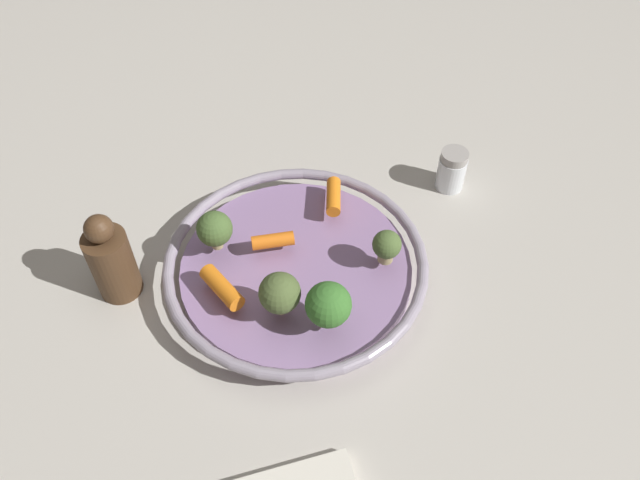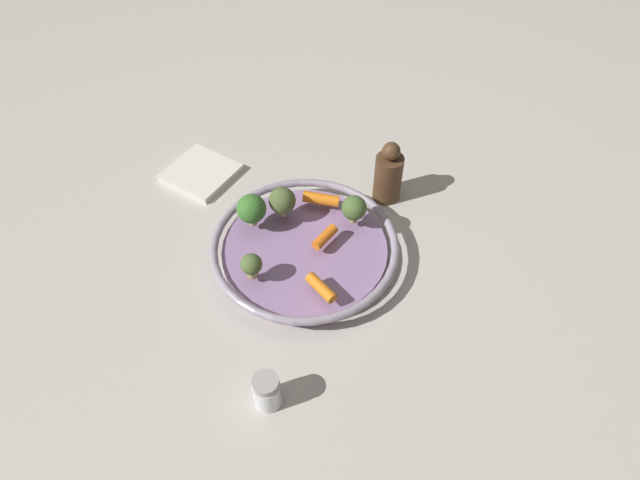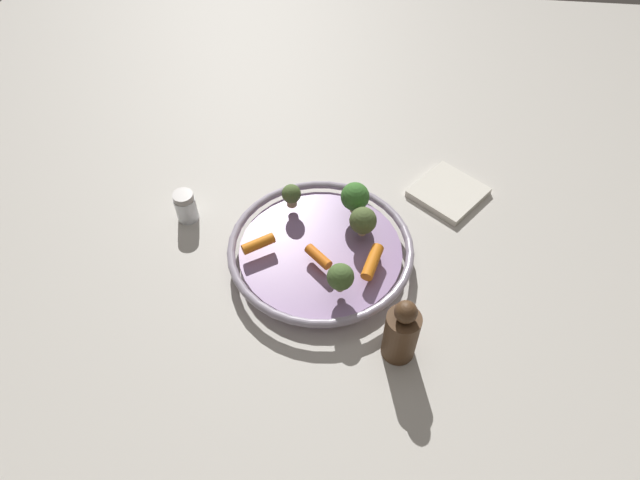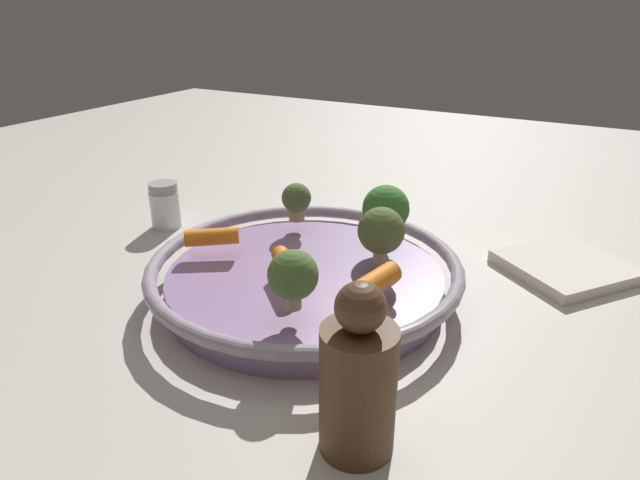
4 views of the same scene
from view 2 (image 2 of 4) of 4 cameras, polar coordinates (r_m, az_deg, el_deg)
name	(u,v)px [view 2 (image 2 of 4)]	position (r m, az deg, el deg)	size (l,w,h in m)	color
ground_plane	(305,258)	(1.02, -1.53, -1.82)	(2.15, 2.15, 0.00)	#B7B2A8
serving_bowl	(305,250)	(1.00, -1.56, -0.97)	(0.33, 0.33, 0.04)	#8E709E
baby_carrot_left	(325,239)	(0.98, 0.51, 0.15)	(0.02, 0.02, 0.05)	orange
baby_carrot_center	(321,199)	(1.04, 0.11, 4.18)	(0.02, 0.02, 0.07)	orange
baby_carrot_near_rim	(321,288)	(0.91, 0.10, -4.84)	(0.02, 0.02, 0.06)	orange
broccoli_floret_edge	(282,201)	(1.01, -3.84, 3.97)	(0.05, 0.05, 0.06)	tan
broccoli_floret_mid	(251,265)	(0.92, -6.95, -2.53)	(0.04, 0.04, 0.05)	tan
broccoli_floret_small	(354,208)	(1.00, 3.47, 3.23)	(0.04, 0.04, 0.06)	tan
broccoli_floret_large	(251,209)	(0.99, -6.95, 3.13)	(0.05, 0.05, 0.06)	#9BA566
salt_shaker	(267,391)	(0.84, -5.41, -15.00)	(0.04, 0.04, 0.06)	silver
pepper_mill	(388,175)	(1.09, 6.92, 6.58)	(0.05, 0.05, 0.13)	#4C331E
dish_towel	(201,173)	(1.19, -11.94, 6.68)	(0.12, 0.13, 0.01)	silver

